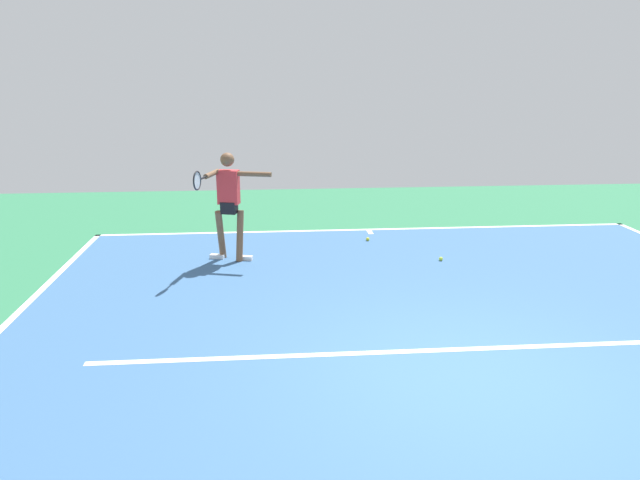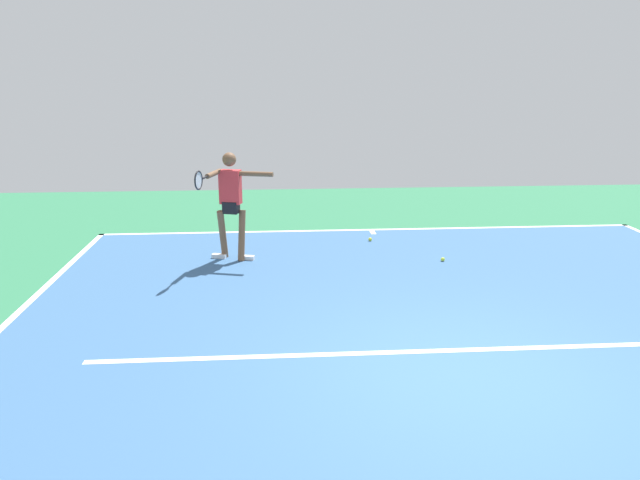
# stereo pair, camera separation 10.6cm
# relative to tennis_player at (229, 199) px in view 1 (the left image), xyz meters

# --- Properties ---
(ground_plane) EXTENTS (21.30, 21.30, 0.00)m
(ground_plane) POSITION_rel_tennis_player_xyz_m (-2.63, 4.31, -1.04)
(ground_plane) COLOR #2D754C
(court_surface) EXTENTS (10.65, 12.36, 0.00)m
(court_surface) POSITION_rel_tennis_player_xyz_m (-2.63, 4.31, -1.04)
(court_surface) COLOR #38608E
(court_surface) RESTS_ON ground_plane
(court_line_baseline_near) EXTENTS (10.65, 0.10, 0.01)m
(court_line_baseline_near) POSITION_rel_tennis_player_xyz_m (-2.63, -1.82, -1.04)
(court_line_baseline_near) COLOR white
(court_line_baseline_near) RESTS_ON ground_plane
(court_line_service) EXTENTS (7.99, 0.10, 0.01)m
(court_line_service) POSITION_rel_tennis_player_xyz_m (-2.63, 3.68, -1.04)
(court_line_service) COLOR white
(court_line_service) RESTS_ON ground_plane
(court_line_centre_mark) EXTENTS (0.10, 0.30, 0.01)m
(court_line_centre_mark) POSITION_rel_tennis_player_xyz_m (-2.63, -1.62, -1.04)
(court_line_centre_mark) COLOR white
(court_line_centre_mark) RESTS_ON ground_plane
(tennis_player) EXTENTS (1.16, 1.17, 1.80)m
(tennis_player) POSITION_rel_tennis_player_xyz_m (0.00, 0.00, 0.00)
(tennis_player) COLOR brown
(tennis_player) RESTS_ON ground_plane
(tennis_ball_centre_court) EXTENTS (0.07, 0.07, 0.07)m
(tennis_ball_centre_court) POSITION_rel_tennis_player_xyz_m (-3.49, 0.35, -1.01)
(tennis_ball_centre_court) COLOR #C6E53D
(tennis_ball_centre_court) RESTS_ON ground_plane
(tennis_ball_far_corner) EXTENTS (0.07, 0.07, 0.07)m
(tennis_ball_far_corner) POSITION_rel_tennis_player_xyz_m (-2.48, -0.99, -1.01)
(tennis_ball_far_corner) COLOR yellow
(tennis_ball_far_corner) RESTS_ON ground_plane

